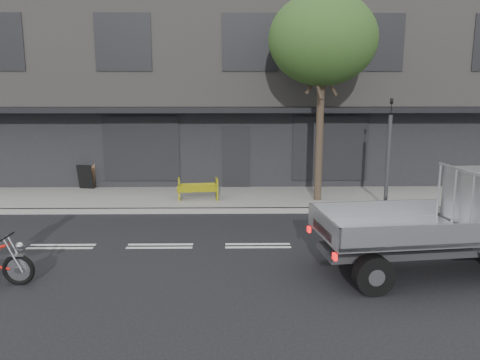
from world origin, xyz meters
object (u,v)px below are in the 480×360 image
(street_tree, at_px, (323,40))
(construction_barrier, at_px, (197,190))
(sandwich_board, at_px, (85,177))
(traffic_light_pole, at_px, (388,159))

(street_tree, distance_m, construction_barrier, 6.20)
(sandwich_board, bearing_deg, traffic_light_pole, -3.62)
(traffic_light_pole, height_order, sandwich_board, traffic_light_pole)
(traffic_light_pole, xyz_separation_m, sandwich_board, (-10.25, 2.65, -1.05))
(construction_barrier, bearing_deg, street_tree, 1.81)
(street_tree, distance_m, traffic_light_pole, 4.23)
(street_tree, xyz_separation_m, traffic_light_pole, (2.00, -0.85, -3.63))
(construction_barrier, distance_m, sandwich_board, 4.68)
(street_tree, distance_m, sandwich_board, 9.65)
(construction_barrier, bearing_deg, traffic_light_pole, -6.90)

